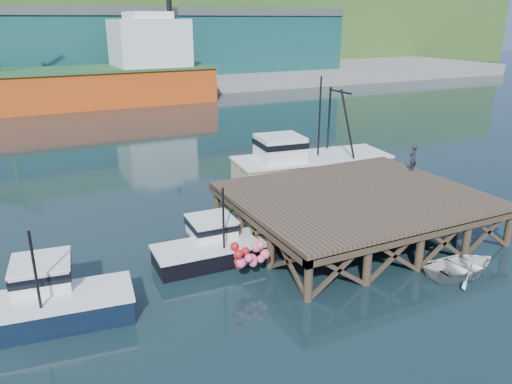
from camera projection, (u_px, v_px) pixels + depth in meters
ground at (259, 252)px, 23.70m from camera, size 300.00×300.00×0.00m
wharf at (357, 198)px, 25.21m from camera, size 12.00×10.00×2.62m
far_quay at (69, 80)px, 82.61m from camera, size 160.00×40.00×2.00m
warehouse_mid at (69, 46)px, 76.57m from camera, size 28.00×16.00×9.00m
warehouse_right at (246, 43)px, 89.16m from camera, size 30.00×16.00×9.00m
cargo_ship at (16, 82)px, 59.68m from camera, size 55.50×10.00×13.75m
hillside at (45, 16)px, 104.72m from camera, size 220.00×50.00×22.00m
boat_navy at (43, 301)px, 18.14m from camera, size 6.53×3.81×3.94m
boat_black at (218, 245)px, 22.92m from camera, size 6.06×5.10×3.70m
trawler at (309, 162)px, 33.40m from camera, size 10.84×4.87×7.02m
dinghy at (462, 266)px, 21.60m from camera, size 3.58×2.59×0.73m
dockworker at (413, 158)px, 28.84m from camera, size 0.63×0.51×1.52m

